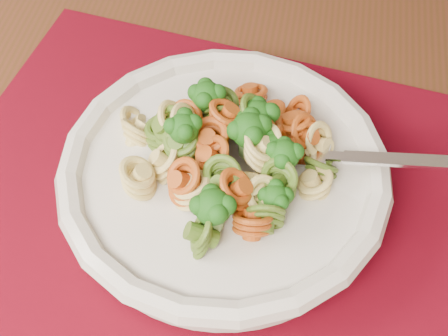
{
  "coord_description": "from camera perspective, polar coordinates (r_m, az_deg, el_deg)",
  "views": [
    {
      "loc": [
        0.69,
        0.26,
        1.16
      ],
      "look_at": [
        0.71,
        0.53,
        0.78
      ],
      "focal_mm": 50.0,
      "sensor_mm": 36.0,
      "label": 1
    }
  ],
  "objects": [
    {
      "name": "dining_table",
      "position": [
        0.63,
        6.22,
        -2.59
      ],
      "size": [
        1.62,
        1.25,
        0.74
      ],
      "rotation": [
        0.0,
        0.0,
        -0.25
      ],
      "color": "#4C2415",
      "rests_on": "ground"
    },
    {
      "name": "placemat",
      "position": [
        0.5,
        -0.39,
        -3.25
      ],
      "size": [
        0.55,
        0.5,
        0.0
      ],
      "primitive_type": "cube",
      "rotation": [
        0.0,
        0.0,
        -0.4
      ],
      "color": "#650411",
      "rests_on": "dining_table"
    },
    {
      "name": "pasta_bowl",
      "position": [
        0.48,
        0.0,
        -0.75
      ],
      "size": [
        0.25,
        0.25,
        0.05
      ],
      "color": "beige",
      "rests_on": "placemat"
    },
    {
      "name": "pasta_broccoli_heap",
      "position": [
        0.46,
        0.0,
        0.44
      ],
      "size": [
        0.22,
        0.22,
        0.06
      ],
      "primitive_type": null,
      "color": "#EFD776",
      "rests_on": "pasta_bowl"
    },
    {
      "name": "fork",
      "position": [
        0.47,
        7.96,
        1.18
      ],
      "size": [
        0.18,
        0.1,
        0.08
      ],
      "primitive_type": null,
      "rotation": [
        0.0,
        -0.35,
        -0.43
      ],
      "color": "silver",
      "rests_on": "pasta_bowl"
    }
  ]
}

